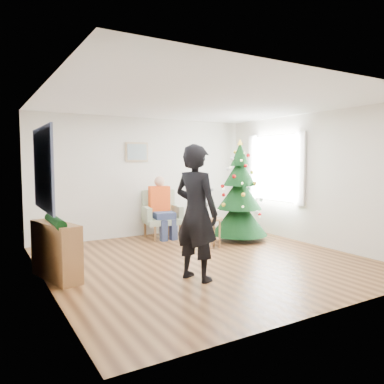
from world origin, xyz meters
TOP-DOWN VIEW (x-y plane):
  - floor at (0.00, 0.00)m, footprint 5.00×5.00m
  - ceiling at (0.00, 0.00)m, footprint 5.00×5.00m
  - wall_back at (0.00, 2.50)m, footprint 5.00×0.00m
  - wall_front at (0.00, -2.50)m, footprint 5.00×0.00m
  - wall_left at (-2.50, 0.00)m, footprint 0.00×5.00m
  - wall_right at (2.50, 0.00)m, footprint 0.00×5.00m
  - window_panel at (2.47, 1.00)m, footprint 0.04×1.30m
  - curtains at (2.44, 1.00)m, footprint 0.05×1.75m
  - christmas_tree at (1.51, 1.03)m, footprint 1.17×1.17m
  - stool at (0.61, 0.70)m, footprint 0.38×0.38m
  - laptop at (0.61, 0.70)m, footprint 0.37×0.31m
  - armchair at (0.19, 2.06)m, footprint 0.87×0.82m
  - seated_person at (0.18, 2.01)m, footprint 0.48×0.66m
  - standing_man at (-0.65, -0.78)m, footprint 0.67×0.81m
  - game_controller at (-0.44, -0.81)m, footprint 0.08×0.13m
  - console at (-2.33, 0.23)m, footprint 0.54×1.04m
  - garland at (-2.33, 0.23)m, footprint 0.14×0.90m
  - tapestry at (-2.46, 0.30)m, footprint 0.03×1.50m
  - framed_picture at (-0.20, 2.46)m, footprint 0.52×0.05m

SIDE VIEW (x-z plane):
  - floor at x=0.00m, z-range 0.00..0.00m
  - stool at x=0.61m, z-range 0.01..0.58m
  - armchair at x=0.19m, z-range -0.13..0.88m
  - console at x=-2.33m, z-range 0.00..0.80m
  - laptop at x=0.61m, z-range 0.58..0.60m
  - seated_person at x=0.18m, z-range 0.02..1.35m
  - garland at x=-2.33m, z-range 0.75..0.89m
  - standing_man at x=-0.65m, z-range 0.00..1.89m
  - christmas_tree at x=1.51m, z-range -0.10..2.01m
  - game_controller at x=-0.44m, z-range 1.24..1.28m
  - wall_back at x=0.00m, z-range -1.20..3.80m
  - wall_front at x=0.00m, z-range -1.20..3.80m
  - wall_left at x=-2.50m, z-range -1.20..3.80m
  - wall_right at x=2.50m, z-range -1.20..3.80m
  - window_panel at x=2.47m, z-range 0.80..2.20m
  - curtains at x=2.44m, z-range 0.75..2.25m
  - tapestry at x=-2.46m, z-range 0.98..2.12m
  - framed_picture at x=-0.20m, z-range 1.64..2.06m
  - ceiling at x=0.00m, z-range 2.60..2.60m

